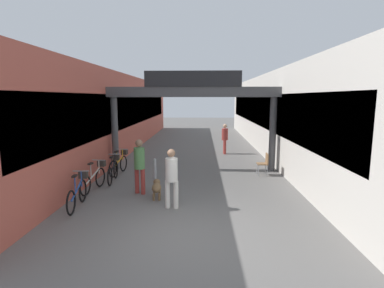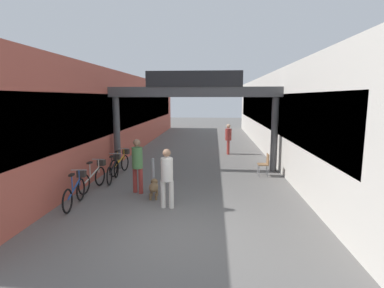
# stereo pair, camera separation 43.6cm
# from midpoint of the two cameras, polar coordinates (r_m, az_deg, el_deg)

# --- Properties ---
(ground_plane) EXTENTS (80.00, 80.00, 0.00)m
(ground_plane) POSITION_cam_midpoint_polar(r_m,az_deg,el_deg) (7.09, -3.35, -16.87)
(ground_plane) COLOR #605E5B
(storefront_left) EXTENTS (3.00, 26.00, 4.29)m
(storefront_left) POSITION_cam_midpoint_polar(r_m,az_deg,el_deg) (18.30, -16.25, 5.59)
(storefront_left) COLOR #B25142
(storefront_left) RESTS_ON ground_plane
(storefront_right) EXTENTS (3.00, 26.00, 4.29)m
(storefront_right) POSITION_cam_midpoint_polar(r_m,az_deg,el_deg) (17.95, 16.53, 5.52)
(storefront_right) COLOR beige
(storefront_right) RESTS_ON ground_plane
(arcade_sign_gateway) EXTENTS (7.40, 0.47, 4.15)m
(arcade_sign_gateway) POSITION_cam_midpoint_polar(r_m,az_deg,el_deg) (12.57, -0.81, 8.32)
(arcade_sign_gateway) COLOR #4C4C4F
(arcade_sign_gateway) RESTS_ON ground_plane
(pedestrian_with_dog) EXTENTS (0.40, 0.38, 1.69)m
(pedestrian_with_dog) POSITION_cam_midpoint_polar(r_m,az_deg,el_deg) (8.34, -5.43, -5.85)
(pedestrian_with_dog) COLOR silver
(pedestrian_with_dog) RESTS_ON ground_plane
(pedestrian_companion) EXTENTS (0.45, 0.45, 1.77)m
(pedestrian_companion) POSITION_cam_midpoint_polar(r_m,az_deg,el_deg) (9.74, -11.25, -3.52)
(pedestrian_companion) COLOR #99332D
(pedestrian_companion) RESTS_ON ground_plane
(pedestrian_carrying_crate) EXTENTS (0.35, 0.38, 1.65)m
(pedestrian_carrying_crate) POSITION_cam_midpoint_polar(r_m,az_deg,el_deg) (16.47, 5.52, 1.35)
(pedestrian_carrying_crate) COLOR #99332D
(pedestrian_carrying_crate) RESTS_ON ground_plane
(dog_on_leash) EXTENTS (0.36, 0.75, 0.54)m
(dog_on_leash) POSITION_cam_midpoint_polar(r_m,az_deg,el_deg) (9.41, -8.09, -8.15)
(dog_on_leash) COLOR brown
(dog_on_leash) RESTS_ON ground_plane
(bicycle_blue_nearest) EXTENTS (0.46, 1.69, 0.98)m
(bicycle_blue_nearest) POSITION_cam_midpoint_polar(r_m,az_deg,el_deg) (9.23, -22.13, -8.43)
(bicycle_blue_nearest) COLOR black
(bicycle_blue_nearest) RESTS_ON ground_plane
(bicycle_silver_second) EXTENTS (0.46, 1.68, 0.98)m
(bicycle_silver_second) POSITION_cam_midpoint_polar(r_m,az_deg,el_deg) (10.63, -19.18, -6.02)
(bicycle_silver_second) COLOR black
(bicycle_silver_second) RESTS_ON ground_plane
(bicycle_black_third) EXTENTS (0.46, 1.69, 0.98)m
(bicycle_black_third) POSITION_cam_midpoint_polar(r_m,az_deg,el_deg) (11.53, -15.79, -4.73)
(bicycle_black_third) COLOR black
(bicycle_black_third) RESTS_ON ground_plane
(bicycle_orange_farthest) EXTENTS (0.46, 1.68, 0.98)m
(bicycle_orange_farthest) POSITION_cam_midpoint_polar(r_m,az_deg,el_deg) (12.59, -14.62, -3.54)
(bicycle_orange_farthest) COLOR black
(bicycle_orange_farthest) RESTS_ON ground_plane
(bollard_post_metal) EXTENTS (0.10, 0.10, 1.12)m
(bollard_post_metal) POSITION_cam_midpoint_polar(r_m,az_deg,el_deg) (9.95, -8.31, -5.84)
(bollard_post_metal) COLOR gray
(bollard_post_metal) RESTS_ON ground_plane
(cafe_chair_wood_nearer) EXTENTS (0.40, 0.40, 0.89)m
(cafe_chair_wood_nearer) POSITION_cam_midpoint_polar(r_m,az_deg,el_deg) (12.18, 12.62, -3.38)
(cafe_chair_wood_nearer) COLOR gray
(cafe_chair_wood_nearer) RESTS_ON ground_plane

